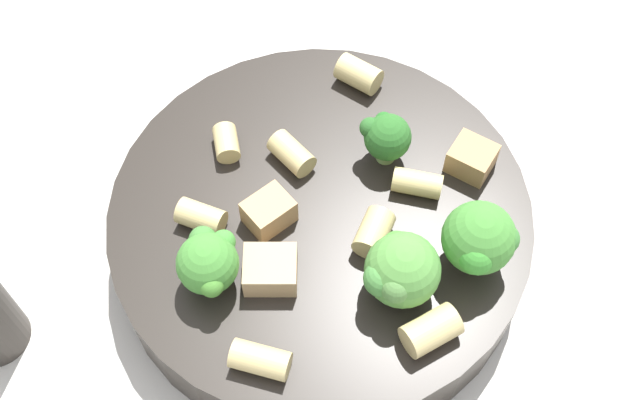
% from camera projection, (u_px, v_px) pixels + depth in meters
% --- Properties ---
extents(ground_plane, '(2.00, 2.00, 0.00)m').
position_uv_depth(ground_plane, '(320.00, 244.00, 0.47)').
color(ground_plane, beige).
extents(pasta_bowl, '(0.23, 0.23, 0.04)m').
position_uv_depth(pasta_bowl, '(320.00, 225.00, 0.45)').
color(pasta_bowl, '#28231E').
rests_on(pasta_bowl, ground_plane).
extents(broccoli_floret_0, '(0.04, 0.03, 0.04)m').
position_uv_depth(broccoli_floret_0, '(208.00, 262.00, 0.40)').
color(broccoli_floret_0, '#93B766').
rests_on(broccoli_floret_0, pasta_bowl).
extents(broccoli_floret_1, '(0.04, 0.04, 0.04)m').
position_uv_depth(broccoli_floret_1, '(480.00, 240.00, 0.40)').
color(broccoli_floret_1, '#9EC175').
rests_on(broccoli_floret_1, pasta_bowl).
extents(broccoli_floret_2, '(0.04, 0.04, 0.04)m').
position_uv_depth(broccoli_floret_2, '(400.00, 271.00, 0.39)').
color(broccoli_floret_2, '#84AD60').
rests_on(broccoli_floret_2, pasta_bowl).
extents(broccoli_floret_3, '(0.03, 0.03, 0.03)m').
position_uv_depth(broccoli_floret_3, '(386.00, 137.00, 0.44)').
color(broccoli_floret_3, '#84AD60').
rests_on(broccoli_floret_3, pasta_bowl).
extents(rigatoni_0, '(0.02, 0.03, 0.01)m').
position_uv_depth(rigatoni_0, '(416.00, 180.00, 0.44)').
color(rigatoni_0, '#E0C67F').
rests_on(rigatoni_0, pasta_bowl).
extents(rigatoni_1, '(0.03, 0.03, 0.01)m').
position_uv_depth(rigatoni_1, '(260.00, 360.00, 0.39)').
color(rigatoni_1, '#E0C67F').
rests_on(rigatoni_1, pasta_bowl).
extents(rigatoni_2, '(0.03, 0.03, 0.01)m').
position_uv_depth(rigatoni_2, '(201.00, 217.00, 0.43)').
color(rigatoni_2, '#E0C67F').
rests_on(rigatoni_2, pasta_bowl).
extents(rigatoni_3, '(0.03, 0.03, 0.01)m').
position_uv_depth(rigatoni_3, '(292.00, 154.00, 0.45)').
color(rigatoni_3, '#E0C67F').
rests_on(rigatoni_3, pasta_bowl).
extents(rigatoni_4, '(0.02, 0.01, 0.01)m').
position_uv_depth(rigatoni_4, '(226.00, 143.00, 0.45)').
color(rigatoni_4, '#E0C67F').
rests_on(rigatoni_4, pasta_bowl).
extents(rigatoni_5, '(0.03, 0.03, 0.02)m').
position_uv_depth(rigatoni_5, '(374.00, 232.00, 0.42)').
color(rigatoni_5, '#E0C67F').
rests_on(rigatoni_5, pasta_bowl).
extents(rigatoni_6, '(0.02, 0.03, 0.02)m').
position_uv_depth(rigatoni_6, '(431.00, 330.00, 0.39)').
color(rigatoni_6, '#E0C67F').
rests_on(rigatoni_6, pasta_bowl).
extents(rigatoni_7, '(0.03, 0.03, 0.02)m').
position_uv_depth(rigatoni_7, '(359.00, 74.00, 0.48)').
color(rigatoni_7, '#E0C67F').
rests_on(rigatoni_7, pasta_bowl).
extents(chicken_chunk_0, '(0.03, 0.03, 0.02)m').
position_uv_depth(chicken_chunk_0, '(472.00, 158.00, 0.45)').
color(chicken_chunk_0, tan).
rests_on(chicken_chunk_0, pasta_bowl).
extents(chicken_chunk_1, '(0.03, 0.03, 0.02)m').
position_uv_depth(chicken_chunk_1, '(269.00, 215.00, 0.43)').
color(chicken_chunk_1, tan).
rests_on(chicken_chunk_1, pasta_bowl).
extents(chicken_chunk_2, '(0.03, 0.03, 0.02)m').
position_uv_depth(chicken_chunk_2, '(270.00, 270.00, 0.41)').
color(chicken_chunk_2, tan).
rests_on(chicken_chunk_2, pasta_bowl).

